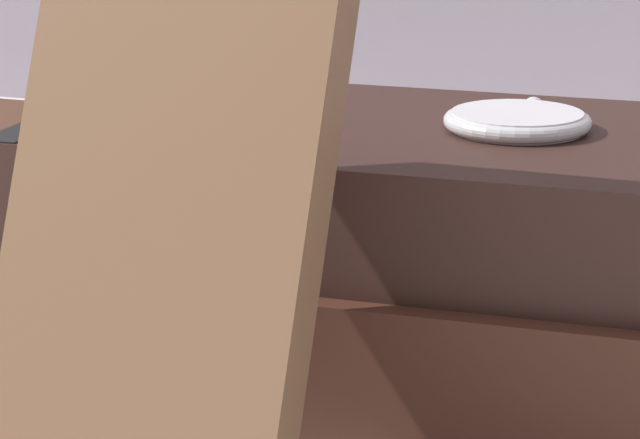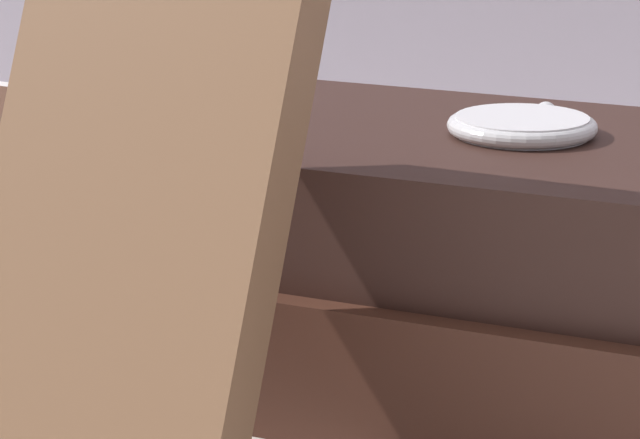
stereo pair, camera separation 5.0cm
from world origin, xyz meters
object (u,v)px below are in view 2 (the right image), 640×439
Objects in this scene: book_leaning_front at (132,221)px; reading_glasses at (326,208)px; book_flat_top at (379,183)px; pocket_watch at (522,126)px; book_flat_bottom at (339,299)px.

reading_glasses is (-0.08, 0.27, -0.07)m from book_leaning_front.
book_leaning_front is (-0.02, -0.11, 0.01)m from book_flat_top.
book_leaning_front reaches higher than pocket_watch.
book_flat_top is 2.02× the size of reading_glasses.
pocket_watch reaches higher than book_flat_top.
book_flat_top is at bearing -76.57° from reading_glasses.
book_flat_bottom is 2.16× the size of reading_glasses.
book_flat_top is at bearing -172.19° from pocket_watch.
book_flat_top reaches higher than book_flat_bottom.
book_flat_top is at bearing 81.25° from book_leaning_front.
book_flat_top is 0.20m from reading_glasses.
book_flat_bottom is 1.07× the size of book_flat_top.
reading_glasses is (-0.14, 0.15, -0.08)m from pocket_watch.
book_flat_bottom is at bearing 87.32° from book_leaning_front.
reading_glasses is (-0.10, 0.16, -0.06)m from book_flat_top.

